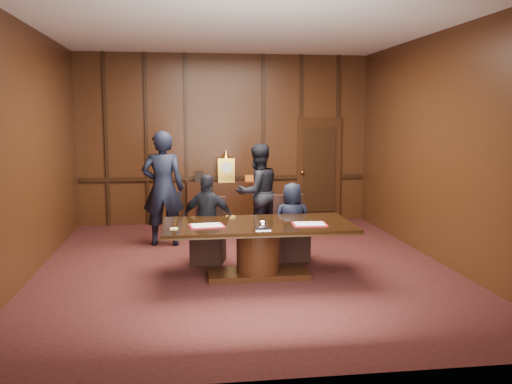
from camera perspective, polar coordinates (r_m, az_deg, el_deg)
room at (r=7.98m, az=-0.91°, el=4.38°), size 7.00×7.04×3.50m
sideboard at (r=11.20m, az=-3.14°, el=-0.99°), size 1.60×0.45×1.54m
conference_table at (r=7.54m, az=0.20°, el=-5.16°), size 2.62×1.32×0.76m
folder_left at (r=7.30m, az=-5.22°, el=-3.55°), size 0.49×0.38×0.02m
folder_right at (r=7.42m, az=5.65°, el=-3.38°), size 0.48×0.36×0.02m
inkstand at (r=7.04m, az=0.71°, el=-3.56°), size 0.20×0.14×0.12m
notepad at (r=7.18m, az=-8.62°, el=-3.82°), size 0.10×0.07×0.01m
chair_left at (r=8.38m, az=-5.01°, el=-5.38°), size 0.58×0.58×0.99m
chair_right at (r=8.54m, az=3.71°, el=-5.12°), size 0.52×0.52×0.99m
signatory_left at (r=8.23m, az=-5.07°, el=-2.86°), size 0.86×0.52×1.36m
signatory_right at (r=8.40m, az=3.84°, el=-3.13°), size 0.64×0.45×1.22m
witness_left at (r=9.46m, az=-9.76°, el=0.38°), size 0.77×0.55×1.99m
witness_right at (r=9.67m, az=0.19°, el=-0.06°), size 1.05×0.95×1.75m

